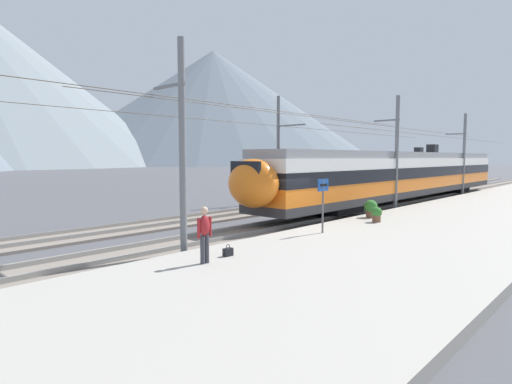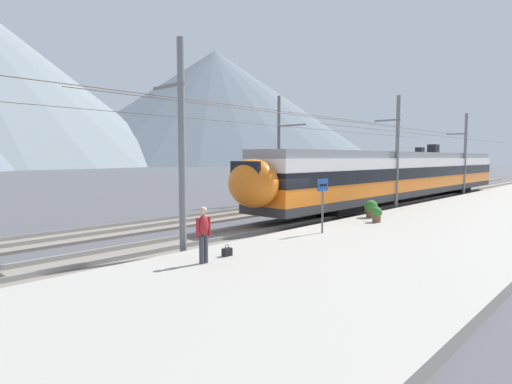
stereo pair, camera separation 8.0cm
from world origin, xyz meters
name	(u,v)px [view 2 (the right image)]	position (x,y,z in m)	size (l,w,h in m)	color
ground_plane	(284,232)	(0.00, 0.00, 0.00)	(400.00, 400.00, 0.00)	#4C4C51
platform_slab	(395,245)	(0.00, -5.40, 0.17)	(120.00, 8.81, 0.33)	#A39E93
track_near	(269,228)	(0.00, 0.92, 0.07)	(120.00, 3.00, 0.28)	slate
track_far	(205,218)	(0.00, 5.74, 0.07)	(120.00, 3.00, 0.28)	slate
train_near_platform	(405,174)	(15.32, 0.92, 2.23)	(34.45, 2.98, 4.27)	#2D2D30
train_far_track	(400,170)	(25.36, 5.74, 2.23)	(29.76, 2.90, 4.27)	#2D2D30
catenary_mast_west	(180,144)	(-6.17, -0.43, 3.91)	(40.47, 1.74, 7.46)	slate
catenary_mast_mid	(396,151)	(10.72, -0.43, 3.86)	(40.47, 1.74, 7.38)	slate
catenary_mast_east	(464,154)	(24.46, -0.43, 3.81)	(40.47, 1.74, 7.30)	slate
catenary_mast_far_side	(280,148)	(9.20, 7.90, 4.18)	(40.47, 2.62, 8.03)	slate
platform_sign	(323,193)	(-0.52, -2.47, 1.98)	(0.70, 0.08, 2.24)	#59595B
passenger_walking	(203,232)	(-7.07, -2.72, 1.28)	(0.53, 0.22, 1.69)	#383842
handbag_beside_passenger	(227,252)	(-5.98, -2.56, 0.47)	(0.32, 0.18, 0.38)	black
potted_plant_platform_edge	(371,207)	(4.92, -1.81, 0.86)	(0.68, 0.68, 0.92)	brown
potted_plant_by_shelter	(377,214)	(3.69, -2.77, 0.75)	(0.51, 0.51, 0.74)	brown
mountain_right_ridge	(215,108)	(145.90, 171.03, 32.25)	(188.26, 188.26, 64.50)	slate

